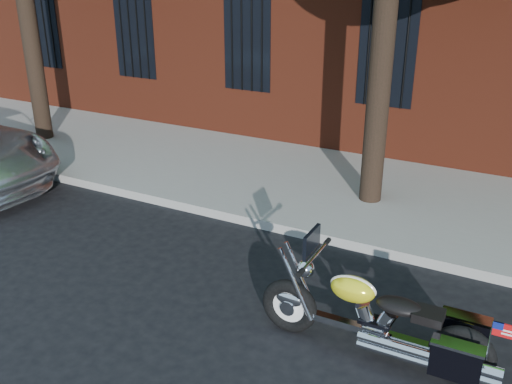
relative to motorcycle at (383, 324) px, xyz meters
The scene contains 4 objects.
ground 2.02m from the motorcycle, 154.92° to the left, with size 120.00×120.00×0.00m, color black.
curb 2.87m from the motorcycle, 128.86° to the left, with size 40.00×0.16×0.15m, color gray.
sidewalk 4.48m from the motorcycle, 113.55° to the left, with size 40.00×3.60×0.15m, color gray.
motorcycle is the anchor object (origin of this frame).
Camera 1 is at (2.90, -5.73, 3.93)m, focal length 40.00 mm.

